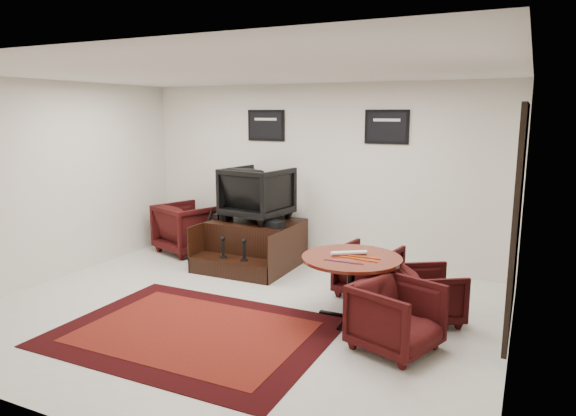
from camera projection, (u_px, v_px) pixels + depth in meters
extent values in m
plane|color=beige|center=(237.00, 312.00, 6.17)|extent=(6.00, 6.00, 0.00)
cube|color=silver|center=(317.00, 174.00, 8.13)|extent=(6.00, 0.02, 2.80)
cube|color=silver|center=(54.00, 248.00, 3.69)|extent=(6.00, 0.02, 2.80)
cube|color=silver|center=(51.00, 182.00, 7.18)|extent=(0.02, 5.00, 2.80)
cube|color=silver|center=(519.00, 220.00, 4.65)|extent=(0.02, 5.00, 2.80)
cube|color=white|center=(233.00, 72.00, 5.66)|extent=(6.00, 5.00, 0.02)
cube|color=black|center=(517.00, 217.00, 5.30)|extent=(0.05, 1.90, 2.30)
cube|color=black|center=(516.00, 216.00, 5.30)|extent=(0.02, 1.72, 2.12)
cube|color=black|center=(517.00, 216.00, 5.30)|extent=(0.03, 0.05, 2.12)
cube|color=black|center=(266.00, 125.00, 8.36)|extent=(0.66, 0.03, 0.50)
cube|color=black|center=(266.00, 125.00, 8.34)|extent=(0.58, 0.01, 0.42)
cube|color=silver|center=(265.00, 119.00, 8.32)|extent=(0.40, 0.00, 0.04)
cube|color=black|center=(387.00, 127.00, 7.51)|extent=(0.66, 0.03, 0.50)
cube|color=black|center=(386.00, 127.00, 7.50)|extent=(0.58, 0.01, 0.42)
cube|color=silver|center=(387.00, 120.00, 7.47)|extent=(0.40, 0.00, 0.04)
cube|color=black|center=(194.00, 332.00, 5.58)|extent=(2.89, 2.17, 0.01)
cube|color=#53130B|center=(194.00, 332.00, 5.58)|extent=(2.38, 1.65, 0.01)
cube|color=black|center=(256.00, 242.00, 8.09)|extent=(1.34, 0.99, 0.69)
cube|color=black|center=(234.00, 267.00, 7.52)|extent=(1.34, 0.40, 0.25)
cube|color=black|center=(214.00, 240.00, 8.19)|extent=(0.02, 1.38, 0.69)
cube|color=black|center=(289.00, 250.00, 7.63)|extent=(0.02, 1.38, 0.69)
cylinder|color=black|center=(223.00, 257.00, 7.57)|extent=(0.11, 0.11, 0.02)
cylinder|color=black|center=(223.00, 249.00, 7.54)|extent=(0.04, 0.04, 0.24)
sphere|color=black|center=(223.00, 238.00, 7.51)|extent=(0.07, 0.07, 0.07)
cylinder|color=black|center=(244.00, 260.00, 7.42)|extent=(0.11, 0.11, 0.02)
cylinder|color=black|center=(244.00, 251.00, 7.39)|extent=(0.04, 0.04, 0.24)
sphere|color=black|center=(244.00, 241.00, 7.36)|extent=(0.07, 0.07, 0.07)
imported|color=black|center=(257.00, 191.00, 7.99)|extent=(1.01, 0.96, 0.93)
cube|color=black|center=(220.00, 216.00, 8.16)|extent=(0.11, 0.25, 0.09)
cube|color=black|center=(226.00, 217.00, 8.10)|extent=(0.11, 0.25, 0.09)
cube|color=black|center=(275.00, 224.00, 7.54)|extent=(0.32, 0.27, 0.10)
imported|color=black|center=(188.00, 225.00, 8.74)|extent=(1.13, 1.10, 0.92)
cylinder|color=#430F09|center=(352.00, 258.00, 5.83)|extent=(1.14, 1.14, 0.04)
cylinder|color=black|center=(351.00, 288.00, 5.89)|extent=(0.09, 0.09, 0.67)
cube|color=black|center=(350.00, 317.00, 5.96)|extent=(0.76, 0.06, 0.03)
cube|color=black|center=(350.00, 317.00, 5.96)|extent=(0.06, 0.76, 0.03)
imported|color=black|center=(369.00, 268.00, 6.67)|extent=(0.82, 0.79, 0.74)
imported|color=black|center=(429.00, 292.00, 5.84)|extent=(0.89, 0.90, 0.69)
imported|color=black|center=(396.00, 314.00, 5.11)|extent=(0.91, 0.94, 0.77)
cylinder|color=silver|center=(349.00, 253.00, 5.89)|extent=(0.38, 0.28, 0.05)
cylinder|color=#D74C0B|center=(358.00, 259.00, 5.72)|extent=(0.45, 0.05, 0.01)
cylinder|color=#D74C0B|center=(361.00, 257.00, 5.81)|extent=(0.45, 0.03, 0.01)
cylinder|color=#4C1933|center=(328.00, 260.00, 5.69)|extent=(0.10, 0.04, 0.01)
cylinder|color=#4C1933|center=(333.00, 260.00, 5.67)|extent=(0.10, 0.04, 0.01)
cylinder|color=#4C1933|center=(338.00, 261.00, 5.64)|extent=(0.10, 0.04, 0.01)
cylinder|color=#4C1933|center=(343.00, 262.00, 5.62)|extent=(0.10, 0.04, 0.01)
cylinder|color=#4C1933|center=(348.00, 262.00, 5.59)|extent=(0.10, 0.04, 0.01)
cylinder|color=#4C1933|center=(354.00, 263.00, 5.57)|extent=(0.10, 0.04, 0.01)
cylinder|color=#4C1933|center=(359.00, 264.00, 5.54)|extent=(0.10, 0.04, 0.01)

